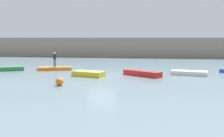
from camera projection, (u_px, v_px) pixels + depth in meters
name	position (u px, v px, depth m)	size (l,w,h in m)	color
ground_plane	(102.00, 75.00, 25.73)	(120.00, 120.00, 0.00)	slate
embankment_wall	(125.00, 48.00, 49.16)	(80.00, 1.20, 3.70)	gray
rowboat_green	(9.00, 69.00, 29.37)	(3.23, 1.12, 0.44)	#2D7F47
rowboat_orange	(55.00, 68.00, 29.90)	(3.78, 1.15, 0.36)	orange
rowboat_yellow	(88.00, 74.00, 25.05)	(3.05, 1.26, 0.49)	gold
rowboat_red	(142.00, 73.00, 25.29)	(3.92, 1.05, 0.51)	red
rowboat_white	(189.00, 73.00, 25.90)	(3.47, 1.30, 0.42)	white
person_dark_shirt	(55.00, 59.00, 29.77)	(0.32, 0.32, 1.69)	#4C4C56
mooring_buoy	(60.00, 82.00, 20.18)	(0.61, 0.61, 0.61)	orange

